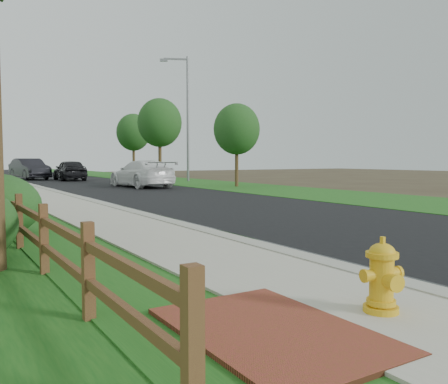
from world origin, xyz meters
TOP-DOWN VIEW (x-y plane):
  - ground at (0.00, 0.00)m, footprint 120.00×120.00m
  - road at (4.60, 35.00)m, footprint 8.00×90.00m
  - curb at (0.40, 35.00)m, footprint 0.40×90.00m
  - wet_gutter at (0.75, 35.00)m, footprint 0.50×90.00m
  - verge_far at (11.50, 35.00)m, footprint 6.00×90.00m
  - brick_patch at (-2.20, -1.00)m, footprint 1.60×2.40m
  - ranch_fence at (-3.60, 6.40)m, footprint 0.12×16.92m
  - fire_hydrant at (-0.86, -1.20)m, footprint 0.55×0.44m
  - white_suv at (6.05, 23.17)m, footprint 2.70×5.84m
  - dark_car_mid at (4.52, 35.02)m, footprint 2.14×5.00m
  - dark_car_far at (2.00, 38.62)m, footprint 2.77×5.68m
  - streetlight at (11.83, 28.54)m, footprint 2.10×1.07m
  - tree_near_right at (11.30, 20.41)m, footprint 2.91×2.91m
  - tree_mid_right at (12.54, 35.06)m, footprint 3.98×3.98m
  - tree_far_right at (12.91, 42.67)m, footprint 3.51×3.51m

SIDE VIEW (x-z plane):
  - ground at x=0.00m, z-range 0.00..0.00m
  - road at x=4.60m, z-range 0.00..0.02m
  - verge_far at x=11.50m, z-range 0.00..0.04m
  - wet_gutter at x=0.75m, z-range 0.02..0.02m
  - brick_patch at x=-2.20m, z-range 0.00..0.11m
  - curb at x=0.40m, z-range 0.00..0.12m
  - fire_hydrant at x=-0.86m, z-range 0.07..0.90m
  - ranch_fence at x=-3.60m, z-range 0.07..1.17m
  - white_suv at x=6.05m, z-range 0.02..1.67m
  - dark_car_mid at x=4.52m, z-range 0.02..1.70m
  - dark_car_far at x=2.00m, z-range 0.02..1.81m
  - tree_near_right at x=11.30m, z-range 1.01..6.24m
  - tree_far_right at x=12.91m, z-range 1.29..7.77m
  - tree_mid_right at x=12.54m, z-range 1.40..8.63m
  - streetlight at x=11.83m, z-range 0.64..10.28m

